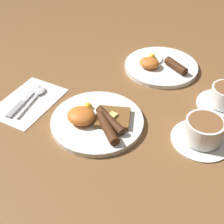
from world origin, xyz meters
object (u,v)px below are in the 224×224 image
object	(u,v)px
breakfast_plate_far	(160,66)
spoon	(37,94)
breakfast_plate_near	(97,120)
knife	(22,102)
teacup_near	(203,132)

from	to	relation	value
breakfast_plate_far	spoon	world-z (taller)	breakfast_plate_far
breakfast_plate_near	knife	size ratio (longest dim) A/B	1.57
breakfast_plate_near	knife	xyz separation A→B (m)	(-0.25, -0.01, -0.01)
teacup_near	knife	distance (m)	0.53
breakfast_plate_near	spoon	size ratio (longest dim) A/B	1.65
knife	spoon	bearing A→B (deg)	-25.16
breakfast_plate_near	teacup_near	distance (m)	0.29
breakfast_plate_near	breakfast_plate_far	xyz separation A→B (m)	(0.08, 0.35, -0.00)
breakfast_plate_near	teacup_near	size ratio (longest dim) A/B	1.63
breakfast_plate_near	breakfast_plate_far	distance (m)	0.35
breakfast_plate_far	knife	distance (m)	0.48
breakfast_plate_far	knife	xyz separation A→B (m)	(-0.32, -0.36, -0.00)
teacup_near	spoon	world-z (taller)	teacup_near
knife	spoon	world-z (taller)	spoon
teacup_near	knife	bearing A→B (deg)	-172.79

